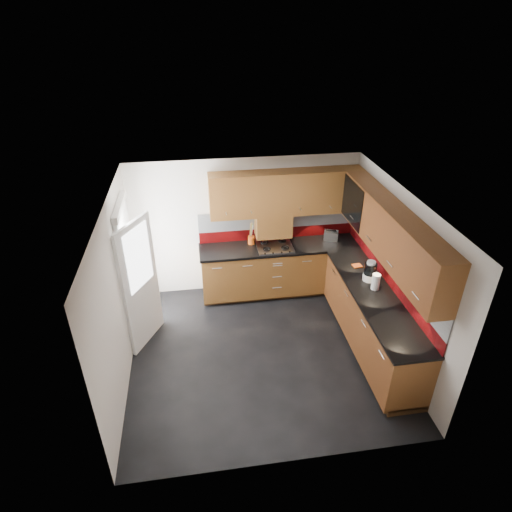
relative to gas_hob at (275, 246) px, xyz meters
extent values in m
cube|color=black|center=(-0.45, -1.47, -0.97)|extent=(4.00, 3.80, 0.02)
cube|color=white|center=(-0.45, -1.47, 1.49)|extent=(4.00, 3.80, 0.10)
cube|color=beige|center=(-0.45, 0.37, 0.24)|extent=(4.00, 0.08, 2.64)
cube|color=beige|center=(-0.45, -3.31, 0.24)|extent=(4.00, 0.08, 2.64)
cube|color=beige|center=(-2.39, -1.47, 0.24)|extent=(0.08, 3.80, 2.64)
cube|color=beige|center=(1.49, -1.47, 0.24)|extent=(0.08, 3.80, 2.64)
cube|color=brown|center=(0.10, 0.03, -0.48)|extent=(2.70, 0.60, 0.95)
cube|color=brown|center=(1.15, -1.57, -0.48)|extent=(0.60, 2.60, 0.95)
cube|color=#3A2210|center=(0.10, 0.06, -0.91)|extent=(2.70, 0.54, 0.10)
cube|color=#3A2210|center=(1.18, -1.57, -0.91)|extent=(0.54, 2.60, 0.10)
cube|color=black|center=(0.09, 0.02, -0.04)|extent=(2.72, 0.62, 0.04)
cube|color=black|center=(1.14, -1.59, -0.04)|extent=(0.62, 2.60, 0.04)
cube|color=#6A090B|center=(0.10, 0.32, 0.08)|extent=(2.70, 0.02, 0.20)
cube|color=silver|center=(0.10, 0.32, 0.35)|extent=(2.70, 0.02, 0.34)
cube|color=#6A090B|center=(1.44, -1.27, 0.08)|extent=(0.02, 3.20, 0.20)
cube|color=silver|center=(1.44, -1.27, 0.35)|extent=(0.02, 3.20, 0.34)
cube|color=brown|center=(0.20, 0.17, 0.88)|extent=(2.50, 0.33, 0.72)
cube|color=brown|center=(1.28, -1.43, 0.88)|extent=(0.33, 2.87, 0.72)
cube|color=silver|center=(0.05, -0.01, 0.67)|extent=(1.80, 0.01, 0.16)
cube|color=silver|center=(1.11, -1.47, 0.67)|extent=(0.01, 2.00, 0.16)
cube|color=brown|center=(0.00, 0.17, 0.32)|extent=(0.60, 0.33, 0.40)
cube|color=black|center=(1.11, -0.40, 0.88)|extent=(0.01, 0.80, 0.66)
cube|color=#FFD18C|center=(1.42, -0.40, 0.88)|extent=(0.01, 0.76, 0.64)
cube|color=black|center=(1.28, -0.40, 0.90)|extent=(0.29, 0.76, 0.01)
cylinder|color=black|center=(1.28, -0.65, 1.00)|extent=(0.07, 0.07, 0.16)
cylinder|color=black|center=(1.28, -0.50, 1.00)|extent=(0.07, 0.07, 0.16)
cylinder|color=white|center=(1.28, -0.35, 1.00)|extent=(0.07, 0.07, 0.16)
cylinder|color=black|center=(1.28, -0.20, 1.00)|extent=(0.07, 0.07, 0.16)
cube|color=white|center=(-2.31, -0.57, 0.06)|extent=(0.06, 0.95, 2.04)
cube|color=white|center=(-2.13, -0.92, 0.04)|extent=(0.42, 0.73, 1.98)
cube|color=white|center=(-2.10, -0.92, 0.49)|extent=(0.28, 0.50, 0.90)
cube|color=silver|center=(0.00, 0.01, -0.01)|extent=(0.60, 0.52, 0.02)
torus|color=black|center=(-0.15, -0.11, 0.02)|extent=(0.13, 0.13, 0.02)
torus|color=black|center=(0.15, -0.11, 0.02)|extent=(0.13, 0.13, 0.02)
torus|color=black|center=(-0.15, 0.13, 0.02)|extent=(0.13, 0.13, 0.02)
torus|color=black|center=(0.15, 0.13, 0.02)|extent=(0.13, 0.13, 0.02)
cube|color=black|center=(0.00, -0.24, 0.00)|extent=(0.45, 0.04, 0.02)
cylinder|color=#D55414|center=(-0.37, 0.18, 0.05)|extent=(0.11, 0.11, 0.14)
cylinder|color=olive|center=(-0.37, 0.19, 0.23)|extent=(0.06, 0.01, 0.28)
cylinder|color=olive|center=(-0.37, 0.19, 0.22)|extent=(0.05, 0.03, 0.26)
cylinder|color=olive|center=(-0.38, 0.19, 0.24)|extent=(0.06, 0.03, 0.30)
cylinder|color=olive|center=(-0.36, 0.19, 0.21)|extent=(0.04, 0.04, 0.24)
cylinder|color=olive|center=(-0.39, 0.19, 0.22)|extent=(0.04, 0.05, 0.27)
cube|color=silver|center=(1.01, 0.11, 0.07)|extent=(0.27, 0.22, 0.16)
cube|color=black|center=(1.01, 0.11, 0.15)|extent=(0.18, 0.09, 0.01)
cube|color=black|center=(1.01, 0.15, 0.15)|extent=(0.18, 0.09, 0.01)
cylinder|color=white|center=(1.19, -1.20, 0.04)|extent=(0.19, 0.19, 0.11)
cylinder|color=black|center=(1.19, -1.20, 0.18)|extent=(0.18, 0.18, 0.17)
cylinder|color=white|center=(1.19, -1.20, 0.28)|extent=(0.13, 0.13, 0.04)
cylinder|color=white|center=(1.19, -1.43, 0.11)|extent=(0.15, 0.15, 0.24)
cube|color=#E55819|center=(1.16, -0.80, -0.01)|extent=(0.15, 0.14, 0.02)
camera|label=1|loc=(-1.26, -6.18, 3.48)|focal=30.00mm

